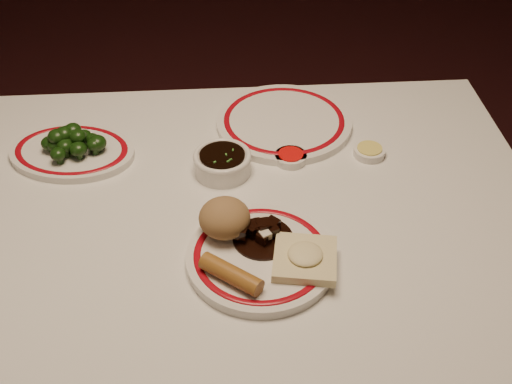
% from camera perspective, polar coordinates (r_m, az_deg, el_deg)
% --- Properties ---
extents(dining_table, '(1.20, 0.90, 0.75)m').
position_cam_1_polar(dining_table, '(1.21, -3.08, -5.61)').
color(dining_table, white).
rests_on(dining_table, ground).
extents(main_plate, '(0.26, 0.26, 0.02)m').
position_cam_1_polar(main_plate, '(1.07, 0.45, -5.79)').
color(main_plate, white).
rests_on(main_plate, dining_table).
extents(rice_mound, '(0.09, 0.09, 0.06)m').
position_cam_1_polar(rice_mound, '(1.08, -2.82, -2.31)').
color(rice_mound, '#957046').
rests_on(rice_mound, main_plate).
extents(spring_roll, '(0.10, 0.09, 0.03)m').
position_cam_1_polar(spring_roll, '(1.01, -2.24, -7.31)').
color(spring_roll, '#986325').
rests_on(spring_roll, main_plate).
extents(fried_wonton, '(0.12, 0.12, 0.03)m').
position_cam_1_polar(fried_wonton, '(1.04, 4.39, -5.85)').
color(fried_wonton, beige).
rests_on(fried_wonton, main_plate).
extents(stirfry_heap, '(0.10, 0.10, 0.03)m').
position_cam_1_polar(stirfry_heap, '(1.08, 0.52, -3.62)').
color(stirfry_heap, black).
rests_on(stirfry_heap, main_plate).
extents(broccoli_plate, '(0.29, 0.26, 0.02)m').
position_cam_1_polar(broccoli_plate, '(1.34, -16.04, 3.46)').
color(broccoli_plate, white).
rests_on(broccoli_plate, dining_table).
extents(broccoli_pile, '(0.13, 0.11, 0.05)m').
position_cam_1_polar(broccoli_pile, '(1.32, -16.11, 4.49)').
color(broccoli_pile, '#23471C').
rests_on(broccoli_pile, broccoli_plate).
extents(soy_bowl, '(0.11, 0.11, 0.04)m').
position_cam_1_polar(soy_bowl, '(1.24, -2.99, 2.56)').
color(soy_bowl, white).
rests_on(soy_bowl, dining_table).
extents(sweet_sour_dish, '(0.06, 0.06, 0.02)m').
position_cam_1_polar(sweet_sour_dish, '(1.28, 3.10, 3.09)').
color(sweet_sour_dish, white).
rests_on(sweet_sour_dish, dining_table).
extents(mustard_dish, '(0.06, 0.06, 0.02)m').
position_cam_1_polar(mustard_dish, '(1.31, 10.03, 3.56)').
color(mustard_dish, white).
rests_on(mustard_dish, dining_table).
extents(far_plate, '(0.29, 0.29, 0.02)m').
position_cam_1_polar(far_plate, '(1.38, 2.50, 6.24)').
color(far_plate, white).
rests_on(far_plate, dining_table).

